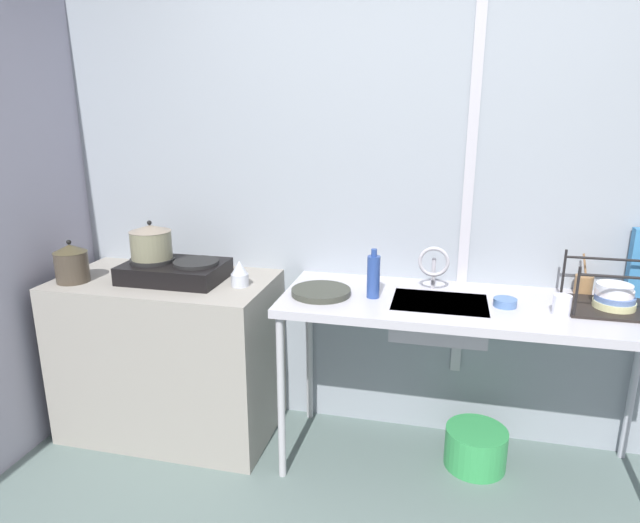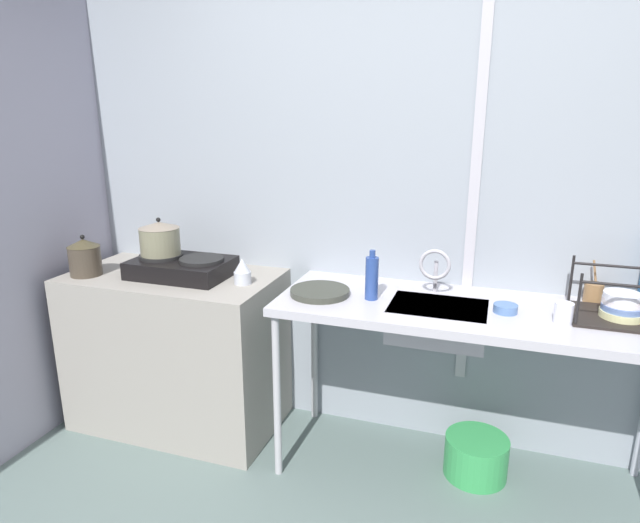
{
  "view_description": "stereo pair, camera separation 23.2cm",
  "coord_description": "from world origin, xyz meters",
  "views": [
    {
      "loc": [
        0.14,
        -1.29,
        1.73
      ],
      "look_at": [
        -0.44,
        1.15,
        1.02
      ],
      "focal_mm": 30.38,
      "sensor_mm": 36.0,
      "label": 1
    },
    {
      "loc": [
        0.36,
        -1.23,
        1.73
      ],
      "look_at": [
        -0.44,
        1.15,
        1.02
      ],
      "focal_mm": 30.38,
      "sensor_mm": 36.0,
      "label": 2
    }
  ],
  "objects": [
    {
      "name": "bottle_by_sink",
      "position": [
        -0.17,
        1.12,
        0.98
      ],
      "size": [
        0.06,
        0.06,
        0.24
      ],
      "color": "navy",
      "rests_on": "counter_sink"
    },
    {
      "name": "wall_metal_strip",
      "position": [
        0.24,
        1.45,
        1.37
      ],
      "size": [
        0.05,
        0.01,
        2.0
      ],
      "primitive_type": "cube",
      "color": "#B7B4BD"
    },
    {
      "name": "utensil_jar",
      "position": [
        0.8,
        1.4,
        0.92
      ],
      "size": [
        0.08,
        0.08,
        0.2
      ],
      "color": "olive",
      "rests_on": "counter_sink"
    },
    {
      "name": "small_bowl_on_drainboard",
      "position": [
        0.42,
        1.13,
        0.89
      ],
      "size": [
        0.1,
        0.1,
        0.04
      ],
      "primitive_type": "cylinder",
      "color": "#4E72AB",
      "rests_on": "counter_sink"
    },
    {
      "name": "dish_rack",
      "position": [
        0.88,
        1.2,
        0.92
      ],
      "size": [
        0.39,
        0.31,
        0.23
      ],
      "color": "black",
      "rests_on": "counter_sink"
    },
    {
      "name": "pot_beside_stove",
      "position": [
        -1.71,
        1.0,
        0.97
      ],
      "size": [
        0.17,
        0.17,
        0.22
      ],
      "color": "#43392E",
      "rests_on": "counter_concrete"
    },
    {
      "name": "counter_sink",
      "position": [
        0.27,
        1.15,
        0.81
      ],
      "size": [
        1.74,
        0.62,
        0.87
      ],
      "color": "#B7B4BD",
      "rests_on": "ground"
    },
    {
      "name": "faucet",
      "position": [
        0.1,
        1.25,
        1.02
      ],
      "size": [
        0.15,
        0.08,
        0.23
      ],
      "color": "#B7B4BD",
      "rests_on": "counter_sink"
    },
    {
      "name": "pot_on_left_burner",
      "position": [
        -1.33,
        1.15,
        1.07
      ],
      "size": [
        0.21,
        0.21,
        0.2
      ],
      "color": "#79765C",
      "rests_on": "stove"
    },
    {
      "name": "stove",
      "position": [
        -1.21,
        1.15,
        0.93
      ],
      "size": [
        0.51,
        0.34,
        0.11
      ],
      "color": "black",
      "rests_on": "counter_concrete"
    },
    {
      "name": "counter_concrete",
      "position": [
        -1.28,
        1.15,
        0.44
      ],
      "size": [
        1.12,
        0.62,
        0.87
      ],
      "primitive_type": "cube",
      "color": "gray",
      "rests_on": "ground"
    },
    {
      "name": "wall_back",
      "position": [
        0.0,
        1.51,
        1.25
      ],
      "size": [
        4.62,
        0.1,
        2.5
      ],
      "primitive_type": "cube",
      "color": "#919AA4",
      "rests_on": "ground"
    },
    {
      "name": "sink_basin",
      "position": [
        0.14,
        1.12,
        0.8
      ],
      "size": [
        0.43,
        0.31,
        0.15
      ],
      "primitive_type": "cube",
      "color": "#B7B4BD",
      "rests_on": "counter_sink"
    },
    {
      "name": "bucket_on_floor",
      "position": [
        0.36,
        1.18,
        0.1
      ],
      "size": [
        0.3,
        0.3,
        0.2
      ],
      "primitive_type": "cylinder",
      "color": "green",
      "rests_on": "ground"
    },
    {
      "name": "cup_by_rack",
      "position": [
        0.65,
        1.08,
        0.92
      ],
      "size": [
        0.08,
        0.08,
        0.09
      ],
      "primitive_type": "cylinder",
      "color": "silver",
      "rests_on": "counter_sink"
    },
    {
      "name": "frying_pan",
      "position": [
        -0.42,
        1.09,
        0.89
      ],
      "size": [
        0.28,
        0.28,
        0.03
      ],
      "primitive_type": "cylinder",
      "color": "#363930",
      "rests_on": "counter_sink"
    },
    {
      "name": "percolator",
      "position": [
        -0.85,
        1.13,
        0.94
      ],
      "size": [
        0.09,
        0.09,
        0.13
      ],
      "color": "silver",
      "rests_on": "counter_concrete"
    }
  ]
}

